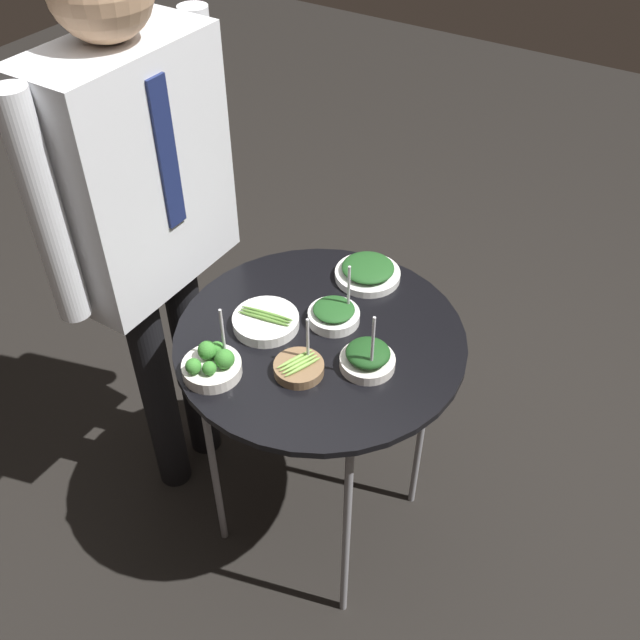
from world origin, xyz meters
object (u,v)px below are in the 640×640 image
object	(u,v)px
bowl_asparagus_mid_left	(266,321)
bowl_spinach_front_left	(336,315)
bowl_asparagus_front_center	(299,367)
bowl_broccoli_mid_right	(212,364)
bowl_spinach_near_rim	(368,271)
bowl_spinach_back_left	(368,358)
waiter_figure	(141,198)
serving_cart	(320,352)

from	to	relation	value
bowl_asparagus_mid_left	bowl_spinach_front_left	distance (m)	0.17
bowl_asparagus_front_center	bowl_spinach_front_left	distance (m)	0.19
bowl_asparagus_mid_left	bowl_broccoli_mid_right	bearing A→B (deg)	177.48
bowl_asparagus_front_center	bowl_broccoli_mid_right	bearing A→B (deg)	123.49
bowl_spinach_near_rim	bowl_broccoli_mid_right	bearing A→B (deg)	165.71
bowl_broccoli_mid_right	bowl_spinach_front_left	world-z (taller)	bowl_broccoli_mid_right
bowl_spinach_back_left	bowl_asparagus_front_center	size ratio (longest dim) A/B	1.30
bowl_asparagus_front_center	bowl_spinach_near_rim	bearing A→B (deg)	5.66
bowl_spinach_back_left	bowl_asparagus_mid_left	distance (m)	0.28
waiter_figure	bowl_spinach_near_rim	bearing A→B (deg)	-58.18
bowl_spinach_near_rim	serving_cart	bearing A→B (deg)	-177.02
bowl_broccoli_mid_right	bowl_spinach_front_left	size ratio (longest dim) A/B	1.10
serving_cart	bowl_spinach_back_left	distance (m)	0.17
waiter_figure	bowl_broccoli_mid_right	bearing A→B (deg)	-119.24
bowl_spinach_front_left	waiter_figure	bearing A→B (deg)	101.85
serving_cart	waiter_figure	world-z (taller)	waiter_figure
bowl_asparagus_mid_left	bowl_spinach_front_left	xyz separation A→B (m)	(0.10, -0.13, 0.01)
bowl_spinach_front_left	serving_cart	bearing A→B (deg)	175.77
bowl_spinach_near_rim	waiter_figure	world-z (taller)	waiter_figure
bowl_spinach_front_left	bowl_spinach_near_rim	world-z (taller)	bowl_spinach_front_left
bowl_broccoli_mid_right	waiter_figure	size ratio (longest dim) A/B	0.11
bowl_broccoli_mid_right	waiter_figure	bearing A→B (deg)	60.76
serving_cart	waiter_figure	bearing A→B (deg)	94.68
bowl_spinach_back_left	waiter_figure	distance (m)	0.67
serving_cart	bowl_spinach_front_left	bearing A→B (deg)	-4.23
bowl_broccoli_mid_right	bowl_spinach_near_rim	size ratio (longest dim) A/B	1.00
bowl_spinach_back_left	bowl_asparagus_front_center	xyz separation A→B (m)	(-0.10, 0.12, -0.01)
serving_cart	waiter_figure	distance (m)	0.57
bowl_spinach_back_left	bowl_spinach_near_rim	distance (m)	0.33
bowl_spinach_back_left	bowl_spinach_front_left	world-z (taller)	bowl_spinach_back_left
serving_cart	bowl_asparagus_front_center	bearing A→B (deg)	-169.09
bowl_asparagus_front_center	bowl_spinach_front_left	size ratio (longest dim) A/B	0.89
bowl_spinach_back_left	bowl_broccoli_mid_right	distance (m)	0.35
bowl_asparagus_mid_left	bowl_asparagus_front_center	bearing A→B (deg)	-119.25
serving_cart	bowl_spinach_front_left	world-z (taller)	bowl_spinach_front_left
serving_cart	bowl_spinach_near_rim	size ratio (longest dim) A/B	4.53
bowl_broccoli_mid_right	bowl_spinach_front_left	distance (m)	0.33
serving_cart	bowl_broccoli_mid_right	world-z (taller)	bowl_broccoli_mid_right
bowl_broccoli_mid_right	serving_cart	bearing A→B (deg)	-30.38
bowl_asparagus_mid_left	bowl_spinach_near_rim	bearing A→B (deg)	-21.45
bowl_asparagus_mid_left	waiter_figure	size ratio (longest dim) A/B	0.10
bowl_spinach_back_left	bowl_asparagus_front_center	bearing A→B (deg)	128.94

